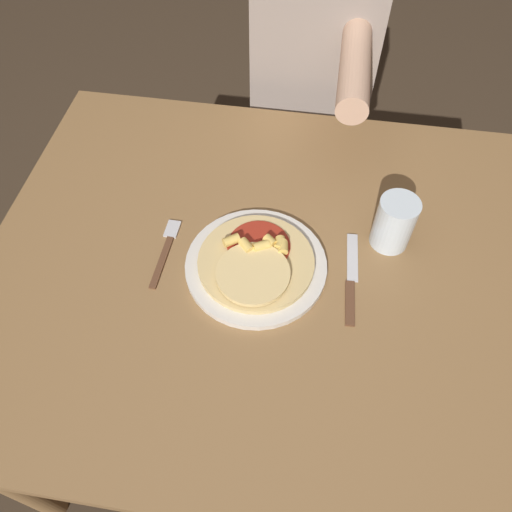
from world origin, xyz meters
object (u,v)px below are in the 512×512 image
(fork, at_px, (166,248))
(knife, at_px, (351,279))
(dining_table, at_px, (270,288))
(person_diner, at_px, (313,79))
(pizza, at_px, (256,262))
(plate, at_px, (256,265))
(drinking_glass, at_px, (394,223))

(fork, bearing_deg, knife, -2.60)
(dining_table, bearing_deg, person_diner, 87.62)
(pizza, relative_size, knife, 1.07)
(dining_table, bearing_deg, knife, -4.94)
(plate, distance_m, pizza, 0.02)
(drinking_glass, distance_m, person_diner, 0.62)
(plate, xyz_separation_m, drinking_glass, (0.27, 0.11, 0.05))
(dining_table, distance_m, drinking_glass, 0.30)
(fork, bearing_deg, plate, -5.12)
(dining_table, bearing_deg, drinking_glass, 22.38)
(plate, height_order, person_diner, person_diner)
(person_diner, bearing_deg, plate, -94.73)
(fork, relative_size, drinking_glass, 1.48)
(dining_table, xyz_separation_m, plate, (-0.03, -0.01, 0.10))
(fork, distance_m, person_diner, 0.72)
(fork, xyz_separation_m, drinking_glass, (0.46, 0.09, 0.06))
(pizza, xyz_separation_m, drinking_glass, (0.27, 0.12, 0.03))
(plate, distance_m, person_diner, 0.70)
(dining_table, relative_size, plate, 4.14)
(dining_table, bearing_deg, fork, 179.13)
(person_diner, bearing_deg, dining_table, -92.38)
(fork, height_order, person_diner, person_diner)
(plate, bearing_deg, knife, -0.07)
(fork, xyz_separation_m, person_diner, (0.25, 0.68, -0.03))
(knife, xyz_separation_m, drinking_glass, (0.07, 0.11, 0.06))
(dining_table, relative_size, pizza, 5.06)
(drinking_glass, relative_size, person_diner, 0.10)
(plate, bearing_deg, dining_table, 25.57)
(knife, relative_size, person_diner, 0.18)
(person_diner, bearing_deg, drinking_glass, -70.22)
(drinking_glass, height_order, person_diner, person_diner)
(plate, xyz_separation_m, pizza, (0.00, -0.00, 0.02))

